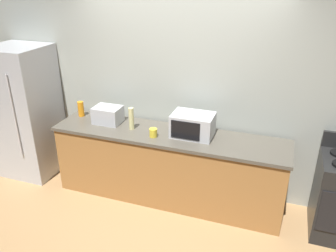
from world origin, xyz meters
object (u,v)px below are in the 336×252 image
Objects in this scene: mug_yellow at (153,133)px; microwave at (193,125)px; bottle_vinegar at (131,119)px; refrigerator at (27,112)px; toaster_oven at (108,115)px; bottle_dish_soap at (81,109)px.

microwave is at bearing 22.93° from mug_yellow.
bottle_vinegar is at bearing -174.57° from microwave.
refrigerator is at bearing 179.17° from bottle_vinegar.
microwave is 1.74× the size of bottle_vinegar.
bottle_dish_soap is (-0.44, 0.07, -0.00)m from toaster_oven.
toaster_oven is (1.22, 0.06, 0.10)m from refrigerator.
refrigerator is 1.92m from mug_yellow.
microwave reaches higher than mug_yellow.
refrigerator is 3.75× the size of microwave.
toaster_oven is at bearing -9.60° from bottle_dish_soap.
bottle_vinegar is at bearing -11.08° from bottle_dish_soap.
refrigerator is 2.34m from microwave.
microwave is at bearing -3.19° from bottle_dish_soap.
bottle_vinegar is at bearing -12.83° from toaster_oven.
toaster_oven is 3.37× the size of mug_yellow.
bottle_vinegar is 1.37× the size of bottle_dish_soap.
toaster_oven is 0.45m from bottle_dish_soap.
mug_yellow is at bearing -13.21° from bottle_dish_soap.
toaster_oven is 1.69× the size of bottle_dish_soap.
bottle_dish_soap is 1.99× the size of mug_yellow.
refrigerator reaches higher than bottle_dish_soap.
refrigerator is 1.23m from toaster_oven.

